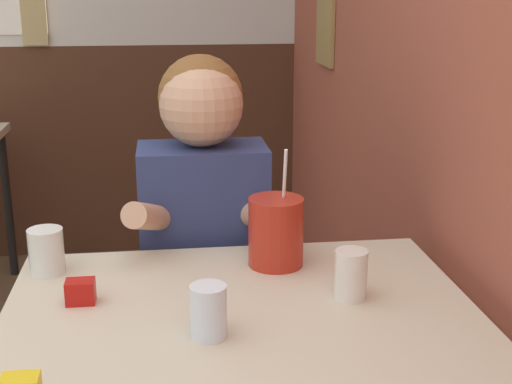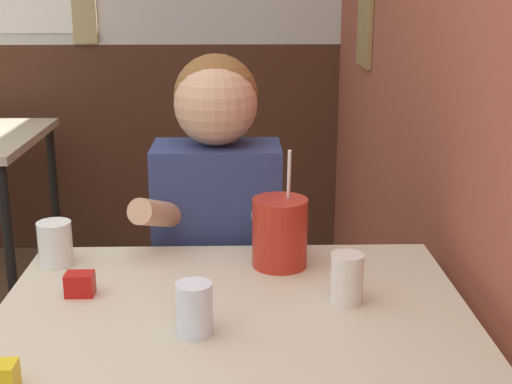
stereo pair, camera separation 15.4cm
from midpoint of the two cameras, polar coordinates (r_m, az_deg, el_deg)
name	(u,v)px [view 2 (the right image)]	position (r m, az deg, el deg)	size (l,w,h in m)	color
brick_wall_right	(414,0)	(2.40, 14.38, 14.63)	(0.08, 4.79, 2.70)	#9E4C38
main_table	(234,342)	(1.51, 1.19, -11.97)	(0.97, 0.72, 0.76)	beige
person_seated	(218,261)	(1.98, -0.81, -5.60)	(0.42, 0.41, 1.23)	navy
cocktail_pitcher	(280,233)	(1.66, 4.58, -3.30)	(0.13, 0.13, 0.28)	#B22819
glass_near_pitcher	(194,309)	(1.36, -1.68, -9.40)	(0.07, 0.07, 0.10)	silver
glass_center	(55,243)	(1.72, -13.33, -4.08)	(0.08, 0.08, 0.11)	silver
glass_far_side	(347,278)	(1.51, 10.22, -6.87)	(0.07, 0.07, 0.11)	silver
condiment_ketchup	(80,284)	(1.55, -11.17, -7.30)	(0.06, 0.04, 0.05)	#B7140F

